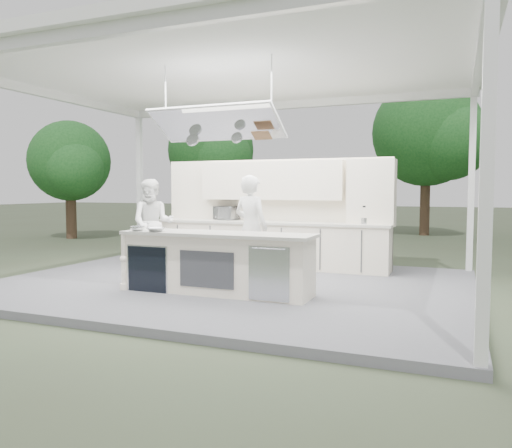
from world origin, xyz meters
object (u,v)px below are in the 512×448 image
at_px(back_counter, 268,244).
at_px(head_chef, 251,228).
at_px(demo_island, 216,263).
at_px(sous_chef, 153,223).

xyz_separation_m(back_counter, head_chef, (0.26, -1.56, 0.46)).
distance_m(back_counter, head_chef, 1.65).
bearing_deg(demo_island, head_chef, 86.41).
distance_m(demo_island, head_chef, 1.33).
xyz_separation_m(head_chef, sous_chef, (-2.47, 0.62, -0.02)).
xyz_separation_m(demo_island, sous_chef, (-2.40, 1.87, 0.44)).
bearing_deg(sous_chef, back_counter, -0.17).
relative_size(demo_island, sous_chef, 1.70).
relative_size(back_counter, head_chef, 2.72).
bearing_deg(head_chef, sous_chef, 1.33).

